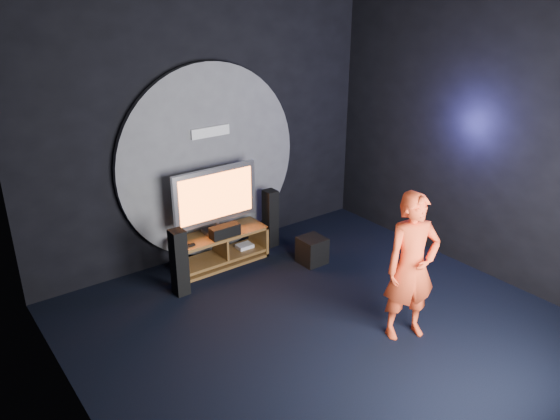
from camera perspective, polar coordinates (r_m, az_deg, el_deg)
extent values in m
plane|color=black|center=(6.06, 5.11, -12.60)|extent=(5.00, 5.00, 0.00)
cube|color=black|center=(7.22, -7.73, 8.50)|extent=(5.00, 0.04, 3.50)
cube|color=black|center=(4.13, -21.08, -3.89)|extent=(0.04, 5.00, 3.50)
cube|color=black|center=(7.11, 21.05, 6.99)|extent=(0.04, 5.00, 3.50)
cylinder|color=#515156|center=(7.29, -7.33, 4.99)|extent=(2.60, 0.08, 2.60)
cube|color=white|center=(7.13, -7.28, 8.11)|extent=(0.55, 0.03, 0.13)
cube|color=brown|center=(7.23, -6.31, -2.53)|extent=(1.26, 0.45, 0.04)
cube|color=brown|center=(7.37, -6.20, -4.85)|extent=(1.23, 0.42, 0.04)
cube|color=brown|center=(7.07, -10.53, -5.27)|extent=(0.04, 0.45, 0.45)
cube|color=brown|center=(7.61, -2.28, -2.77)|extent=(0.04, 0.45, 0.45)
cube|color=brown|center=(7.30, -6.26, -3.70)|extent=(0.03, 0.40, 0.29)
cube|color=brown|center=(7.41, -6.18, -5.40)|extent=(1.26, 0.45, 0.04)
cube|color=white|center=(7.53, -3.73, -3.77)|extent=(0.22, 0.16, 0.05)
cube|color=#A7A6AD|center=(7.27, -6.61, -2.06)|extent=(0.36, 0.22, 0.04)
cylinder|color=#A7A6AD|center=(7.24, -6.63, -1.55)|extent=(0.07, 0.07, 0.10)
cube|color=#A7A6AD|center=(7.08, -6.78, 1.53)|extent=(1.19, 0.06, 0.74)
cube|color=orange|center=(7.05, -6.64, 1.45)|extent=(1.06, 0.01, 0.60)
cube|color=black|center=(7.08, -5.80, -2.21)|extent=(0.40, 0.15, 0.15)
cube|color=black|center=(6.90, -9.58, -3.73)|extent=(0.18, 0.05, 0.02)
cube|color=black|center=(6.62, -10.49, -5.42)|extent=(0.17, 0.19, 0.83)
cube|color=black|center=(7.70, -1.00, -0.86)|extent=(0.17, 0.19, 0.83)
cube|color=black|center=(7.33, 3.38, -4.22)|extent=(0.33, 0.33, 0.36)
imported|color=#E9451F|center=(5.76, 13.56, -5.81)|extent=(0.69, 0.57, 1.61)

